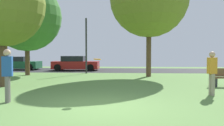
# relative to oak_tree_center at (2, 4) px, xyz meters

# --- Properties ---
(ground_plane) EXTENTS (44.00, 44.00, 0.00)m
(ground_plane) POSITION_rel_oak_tree_center_xyz_m (5.35, -4.27, -4.05)
(ground_plane) COLOR #5B8442
(road_strip) EXTENTS (44.00, 6.40, 0.01)m
(road_strip) POSITION_rel_oak_tree_center_xyz_m (5.35, 11.73, -4.05)
(road_strip) COLOR #28282B
(road_strip) RESTS_ON ground_plane
(oak_tree_center) EXTENTS (4.17, 4.17, 6.15)m
(oak_tree_center) POSITION_rel_oak_tree_center_xyz_m (0.00, 0.00, 0.00)
(oak_tree_center) COLOR brown
(oak_tree_center) RESTS_ON ground_plane
(oak_tree_left) EXTENTS (5.15, 5.15, 6.95)m
(oak_tree_left) POSITION_rel_oak_tree_center_xyz_m (-1.39, 6.14, 0.32)
(oak_tree_left) COLOR brown
(oak_tree_left) RESTS_ON ground_plane
(person_thrower) EXTENTS (0.36, 0.30, 1.72)m
(person_thrower) POSITION_rel_oak_tree_center_xyz_m (9.45, -1.93, -3.09)
(person_thrower) COLOR gray
(person_thrower) RESTS_ON ground_plane
(person_catcher) EXTENTS (0.36, 0.30, 1.79)m
(person_catcher) POSITION_rel_oak_tree_center_xyz_m (2.14, -3.77, -3.05)
(person_catcher) COLOR slate
(person_catcher) RESTS_ON ground_plane
(frisbee_disc) EXTENTS (0.36, 0.36, 0.06)m
(frisbee_disc) POSITION_rel_oak_tree_center_xyz_m (5.08, -3.03, -2.61)
(frisbee_disc) COLOR orange
(parked_car_green) EXTENTS (4.06, 2.07, 1.32)m
(parked_car_green) POSITION_rel_oak_tree_center_xyz_m (-4.73, 11.90, -3.44)
(parked_car_green) COLOR #195633
(parked_car_green) RESTS_ON ground_plane
(parked_car_red) EXTENTS (4.41, 1.93, 1.38)m
(parked_car_red) POSITION_rel_oak_tree_center_xyz_m (1.12, 11.37, -3.41)
(parked_car_red) COLOR #B21E1E
(parked_car_red) RESTS_ON ground_plane
(street_lamp_post) EXTENTS (0.14, 0.14, 4.50)m
(street_lamp_post) POSITION_rel_oak_tree_center_xyz_m (2.78, 7.93, -1.80)
(street_lamp_post) COLOR #2D2D33
(street_lamp_post) RESTS_ON ground_plane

